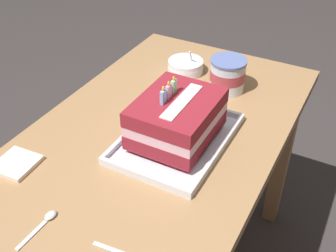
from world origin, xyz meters
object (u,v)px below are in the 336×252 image
object	(u,v)px
foil_tray	(176,139)
serving_spoon_near_tray	(46,220)
birthday_cake	(177,118)
bowl_stack	(186,66)
ice_cream_tub	(228,75)
napkin_pile	(16,164)

from	to	relation	value
foil_tray	serving_spoon_near_tray	bearing A→B (deg)	162.26
birthday_cake	serving_spoon_near_tray	world-z (taller)	birthday_cake
birthday_cake	serving_spoon_near_tray	bearing A→B (deg)	162.27
birthday_cake	bowl_stack	distance (m)	0.41
bowl_stack	ice_cream_tub	world-z (taller)	ice_cream_tub
serving_spoon_near_tray	napkin_pile	xyz separation A→B (m)	(0.11, 0.20, 0.00)
birthday_cake	ice_cream_tub	world-z (taller)	birthday_cake
foil_tray	ice_cream_tub	bearing A→B (deg)	-3.57
ice_cream_tub	birthday_cake	bearing A→B (deg)	176.42
napkin_pile	bowl_stack	bearing A→B (deg)	-14.53
bowl_stack	serving_spoon_near_tray	world-z (taller)	bowl_stack
birthday_cake	ice_cream_tub	bearing A→B (deg)	-3.58
birthday_cake	napkin_pile	world-z (taller)	birthday_cake
serving_spoon_near_tray	napkin_pile	bearing A→B (deg)	60.62
ice_cream_tub	bowl_stack	bearing A→B (deg)	75.88
bowl_stack	serving_spoon_near_tray	bearing A→B (deg)	-178.08
serving_spoon_near_tray	birthday_cake	bearing A→B (deg)	-17.73
ice_cream_tub	serving_spoon_near_tray	bearing A→B (deg)	168.47
birthday_cake	serving_spoon_near_tray	size ratio (longest dim) A/B	2.00
bowl_stack	serving_spoon_near_tray	size ratio (longest dim) A/B	1.03
bowl_stack	birthday_cake	bearing A→B (deg)	-157.51
birthday_cake	serving_spoon_near_tray	distance (m)	0.44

